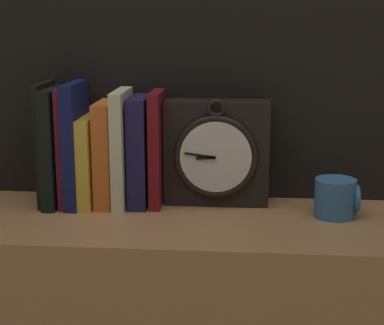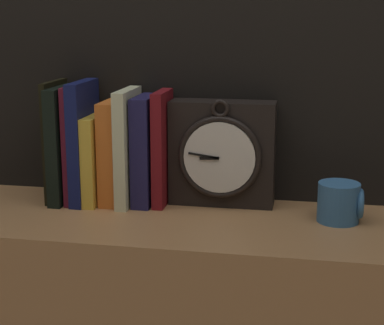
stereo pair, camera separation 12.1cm
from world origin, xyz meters
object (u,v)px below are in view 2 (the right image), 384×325
Objects in this scene: book_slot0_black at (56,141)px; book_slot2_maroon at (75,143)px; book_slot3_navy at (84,142)px; book_slot4_yellow at (97,159)px; book_slot1_black at (64,144)px; book_slot8_maroon at (162,148)px; mug at (340,202)px; book_slot6_cream at (128,147)px; book_slot7_navy at (146,150)px; book_slot5_orange at (113,152)px; clock at (222,153)px.

book_slot2_maroon is at bearing -2.86° from book_slot0_black.
book_slot0_black is 0.06m from book_slot3_navy.
book_slot1_black is at bearing -177.69° from book_slot4_yellow.
book_slot1_black is 1.03× the size of book_slot8_maroon.
book_slot0_black is 0.60m from mug.
mug is at bearing -5.66° from book_slot6_cream.
book_slot2_maroon is 0.97× the size of book_slot3_navy.
book_slot2_maroon is at bearing 175.23° from mug.
book_slot1_black is at bearing -179.06° from book_slot6_cream.
book_slot8_maroon is at bearing 4.75° from book_slot7_navy.
book_slot1_black is 0.95× the size of book_slot3_navy.
book_slot8_maroon is (0.07, 0.01, -0.00)m from book_slot6_cream.
book_slot0_black is 0.13m from book_slot5_orange.
book_slot7_navy is at bearing -173.12° from clock.
book_slot7_navy is 2.62× the size of mug.
book_slot3_navy is 0.13m from book_slot7_navy.
book_slot1_black is at bearing 175.95° from mug.
book_slot6_cream is at bearing -0.48° from book_slot4_yellow.
mug is (0.39, -0.05, -0.07)m from book_slot7_navy.
book_slot2_maroon reaches higher than book_slot8_maroon.
clock is at bearing 5.95° from book_slot4_yellow.
book_slot3_navy reaches higher than book_slot6_cream.
mug is (0.57, -0.04, -0.08)m from book_slot1_black.
book_slot1_black is 2.82× the size of mug.
book_slot5_orange is (0.11, 0.01, -0.01)m from book_slot1_black.
book_slot2_maroon is 1.04× the size of book_slot8_maroon.
book_slot6_cream is at bearing -165.83° from book_slot7_navy.
book_slot3_navy is 0.04m from book_slot4_yellow.
book_slot2_maroon reaches higher than book_slot1_black.
book_slot1_black is 0.17m from book_slot7_navy.
book_slot8_maroon is at bearing 171.41° from mug.
book_slot0_black is at bearing 174.65° from book_slot3_navy.
book_slot4_yellow is at bearing -175.41° from book_slot8_maroon.
book_slot6_cream reaches higher than book_slot7_navy.
book_slot8_maroon is (0.23, 0.01, -0.01)m from book_slot0_black.
book_slot6_cream reaches higher than book_slot5_orange.
book_slot2_maroon is at bearing 177.10° from book_slot4_yellow.
book_slot6_cream reaches higher than mug.
clock is 0.19m from book_slot6_cream.
book_slot4_yellow is 0.86× the size of book_slot5_orange.
book_slot8_maroon is (0.16, 0.01, -0.01)m from book_slot3_navy.
book_slot2_maroon is at bearing 178.54° from book_slot6_cream.
book_slot3_navy is 1.13× the size of book_slot7_navy.
book_slot0_black reaches higher than book_slot1_black.
book_slot5_orange is 0.04m from book_slot6_cream.
book_slot6_cream is 1.06× the size of book_slot7_navy.
mug is (0.24, -0.07, -0.07)m from clock.
book_slot7_navy is at bearing 2.23° from book_slot2_maroon.
book_slot7_navy is at bearing 3.64° from book_slot1_black.
clock is at bearing 5.17° from book_slot1_black.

